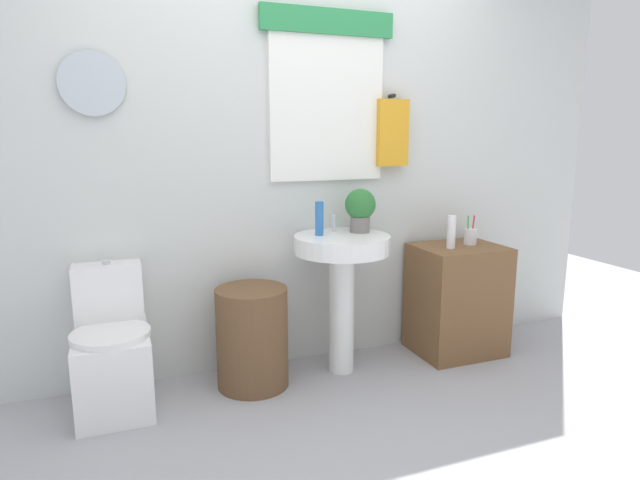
# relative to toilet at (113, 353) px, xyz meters

# --- Properties ---
(ground_plane) EXTENTS (8.00, 8.00, 0.00)m
(ground_plane) POSITION_rel_toilet_xyz_m (1.03, -0.88, -0.29)
(ground_plane) COLOR #A3A3A8
(back_wall) EXTENTS (4.40, 0.18, 2.60)m
(back_wall) POSITION_rel_toilet_xyz_m (1.03, 0.27, 1.02)
(back_wall) COLOR silver
(back_wall) RESTS_ON ground_plane
(toilet) EXTENTS (0.38, 0.51, 0.74)m
(toilet) POSITION_rel_toilet_xyz_m (0.00, 0.00, 0.00)
(toilet) COLOR white
(toilet) RESTS_ON ground_plane
(laundry_hamper) EXTENTS (0.40, 0.40, 0.56)m
(laundry_hamper) POSITION_rel_toilet_xyz_m (0.72, -0.03, -0.00)
(laundry_hamper) COLOR brown
(laundry_hamper) RESTS_ON ground_plane
(pedestal_sink) EXTENTS (0.55, 0.55, 0.82)m
(pedestal_sink) POSITION_rel_toilet_xyz_m (1.26, -0.03, 0.34)
(pedestal_sink) COLOR white
(pedestal_sink) RESTS_ON ground_plane
(faucet) EXTENTS (0.03, 0.03, 0.10)m
(faucet) POSITION_rel_toilet_xyz_m (1.26, 0.09, 0.58)
(faucet) COLOR silver
(faucet) RESTS_ON pedestal_sink
(wooden_cabinet) EXTENTS (0.53, 0.44, 0.70)m
(wooden_cabinet) POSITION_rel_toilet_xyz_m (2.07, -0.03, 0.06)
(wooden_cabinet) COLOR brown
(wooden_cabinet) RESTS_ON ground_plane
(soap_bottle) EXTENTS (0.05, 0.05, 0.19)m
(soap_bottle) POSITION_rel_toilet_xyz_m (1.14, 0.02, 0.63)
(soap_bottle) COLOR #2D6BB7
(soap_bottle) RESTS_ON pedestal_sink
(potted_plant) EXTENTS (0.18, 0.18, 0.26)m
(potted_plant) POSITION_rel_toilet_xyz_m (1.40, 0.03, 0.68)
(potted_plant) COLOR slate
(potted_plant) RESTS_ON pedestal_sink
(lotion_bottle) EXTENTS (0.05, 0.05, 0.20)m
(lotion_bottle) POSITION_rel_toilet_xyz_m (1.97, -0.07, 0.51)
(lotion_bottle) COLOR white
(lotion_bottle) RESTS_ON wooden_cabinet
(toothbrush_cup) EXTENTS (0.08, 0.08, 0.19)m
(toothbrush_cup) POSITION_rel_toilet_xyz_m (2.16, -0.01, 0.46)
(toothbrush_cup) COLOR silver
(toothbrush_cup) RESTS_ON wooden_cabinet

